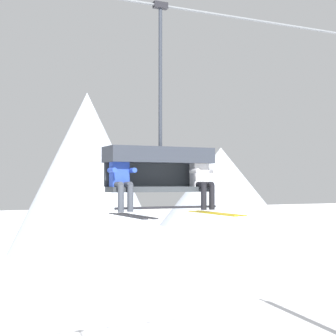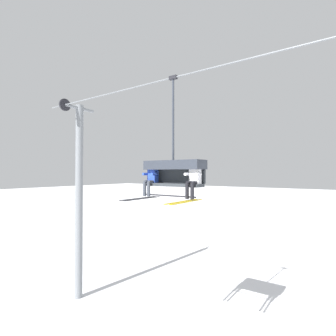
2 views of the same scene
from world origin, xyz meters
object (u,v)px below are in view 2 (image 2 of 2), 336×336
Objects in this scene: lift_tower_near at (79,196)px; skier_blue at (151,178)px; skier_white at (193,179)px; chairlift_chair at (174,168)px.

skier_blue is (5.18, -0.93, 0.94)m from lift_tower_near.
skier_white is (6.84, -0.93, 0.94)m from lift_tower_near.
skier_white is (0.83, -0.22, -0.33)m from chairlift_chair.
skier_blue and skier_white have the same top height.
lift_tower_near reaches higher than skier_blue.
skier_blue is at bearing -10.19° from lift_tower_near.
chairlift_chair is at bearing 14.87° from skier_blue.
chairlift_chair reaches higher than skier_white.
lift_tower_near reaches higher than chairlift_chair.
lift_tower_near is 6.97m from skier_white.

